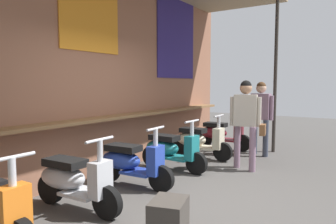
{
  "coord_description": "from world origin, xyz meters",
  "views": [
    {
      "loc": [
        -3.76,
        -2.11,
        1.61
      ],
      "look_at": [
        1.29,
        1.22,
        1.07
      ],
      "focal_mm": 33.75,
      "sensor_mm": 36.0,
      "label": 1
    }
  ],
  "objects_px": {
    "scooter_blue": "(130,162)",
    "shopper_browsing": "(246,116)",
    "scooter_teal": "(169,149)",
    "scooter_cream": "(198,140)",
    "scooter_silver": "(72,180)",
    "merchandise_crate": "(169,221)",
    "scooter_maroon": "(220,133)",
    "shopper_passing": "(261,110)"
  },
  "relations": [
    {
      "from": "scooter_cream",
      "to": "shopper_browsing",
      "type": "height_order",
      "value": "shopper_browsing"
    },
    {
      "from": "scooter_blue",
      "to": "merchandise_crate",
      "type": "relative_size",
      "value": 3.22
    },
    {
      "from": "shopper_passing",
      "to": "scooter_blue",
      "type": "bearing_deg",
      "value": 164.98
    },
    {
      "from": "scooter_silver",
      "to": "merchandise_crate",
      "type": "relative_size",
      "value": 3.22
    },
    {
      "from": "shopper_passing",
      "to": "merchandise_crate",
      "type": "bearing_deg",
      "value": -171.83
    },
    {
      "from": "scooter_maroon",
      "to": "shopper_passing",
      "type": "xyz_separation_m",
      "value": [
        -0.13,
        -1.04,
        0.63
      ]
    },
    {
      "from": "shopper_passing",
      "to": "scooter_silver",
      "type": "bearing_deg",
      "value": 169.25
    },
    {
      "from": "scooter_teal",
      "to": "scooter_maroon",
      "type": "height_order",
      "value": "same"
    },
    {
      "from": "scooter_blue",
      "to": "scooter_teal",
      "type": "bearing_deg",
      "value": 85.69
    },
    {
      "from": "scooter_maroon",
      "to": "merchandise_crate",
      "type": "height_order",
      "value": "scooter_maroon"
    },
    {
      "from": "scooter_blue",
      "to": "scooter_silver",
      "type": "bearing_deg",
      "value": -94.31
    },
    {
      "from": "scooter_cream",
      "to": "scooter_maroon",
      "type": "distance_m",
      "value": 1.15
    },
    {
      "from": "scooter_teal",
      "to": "scooter_blue",
      "type": "bearing_deg",
      "value": -89.18
    },
    {
      "from": "scooter_maroon",
      "to": "shopper_browsing",
      "type": "distance_m",
      "value": 2.0
    },
    {
      "from": "scooter_teal",
      "to": "merchandise_crate",
      "type": "distance_m",
      "value": 2.73
    },
    {
      "from": "scooter_blue",
      "to": "scooter_maroon",
      "type": "bearing_deg",
      "value": 85.69
    },
    {
      "from": "scooter_teal",
      "to": "shopper_browsing",
      "type": "bearing_deg",
      "value": 34.67
    },
    {
      "from": "scooter_blue",
      "to": "scooter_cream",
      "type": "bearing_deg",
      "value": 85.69
    },
    {
      "from": "scooter_teal",
      "to": "scooter_cream",
      "type": "bearing_deg",
      "value": 90.82
    },
    {
      "from": "scooter_maroon",
      "to": "merchandise_crate",
      "type": "distance_m",
      "value": 4.81
    },
    {
      "from": "scooter_teal",
      "to": "shopper_passing",
      "type": "relative_size",
      "value": 0.84
    },
    {
      "from": "scooter_teal",
      "to": "scooter_cream",
      "type": "xyz_separation_m",
      "value": [
        1.13,
        -0.0,
        0.0
      ]
    },
    {
      "from": "scooter_silver",
      "to": "scooter_blue",
      "type": "xyz_separation_m",
      "value": [
        1.13,
        -0.0,
        0.0
      ]
    },
    {
      "from": "scooter_teal",
      "to": "scooter_maroon",
      "type": "relative_size",
      "value": 1.0
    },
    {
      "from": "scooter_maroon",
      "to": "shopper_browsing",
      "type": "xyz_separation_m",
      "value": [
        -1.48,
        -1.19,
        0.63
      ]
    },
    {
      "from": "scooter_silver",
      "to": "scooter_cream",
      "type": "bearing_deg",
      "value": 86.78
    },
    {
      "from": "scooter_cream",
      "to": "shopper_browsing",
      "type": "xyz_separation_m",
      "value": [
        -0.33,
        -1.19,
        0.63
      ]
    },
    {
      "from": "scooter_silver",
      "to": "merchandise_crate",
      "type": "xyz_separation_m",
      "value": [
        -0.01,
        -1.49,
        -0.17
      ]
    },
    {
      "from": "scooter_maroon",
      "to": "shopper_passing",
      "type": "height_order",
      "value": "shopper_passing"
    },
    {
      "from": "scooter_teal",
      "to": "scooter_cream",
      "type": "height_order",
      "value": "same"
    },
    {
      "from": "scooter_blue",
      "to": "scooter_teal",
      "type": "height_order",
      "value": "same"
    },
    {
      "from": "shopper_browsing",
      "to": "merchandise_crate",
      "type": "distance_m",
      "value": 3.2
    },
    {
      "from": "merchandise_crate",
      "to": "scooter_silver",
      "type": "bearing_deg",
      "value": 89.6
    },
    {
      "from": "scooter_teal",
      "to": "scooter_maroon",
      "type": "distance_m",
      "value": 2.28
    },
    {
      "from": "scooter_blue",
      "to": "scooter_teal",
      "type": "relative_size",
      "value": 1.0
    },
    {
      "from": "scooter_blue",
      "to": "shopper_browsing",
      "type": "xyz_separation_m",
      "value": [
        1.95,
        -1.19,
        0.63
      ]
    },
    {
      "from": "shopper_browsing",
      "to": "scooter_silver",
      "type": "bearing_deg",
      "value": 147.06
    },
    {
      "from": "scooter_cream",
      "to": "scooter_blue",
      "type": "bearing_deg",
      "value": -91.24
    },
    {
      "from": "scooter_teal",
      "to": "merchandise_crate",
      "type": "xyz_separation_m",
      "value": [
        -2.29,
        -1.49,
        -0.17
      ]
    },
    {
      "from": "scooter_teal",
      "to": "merchandise_crate",
      "type": "height_order",
      "value": "scooter_teal"
    },
    {
      "from": "shopper_passing",
      "to": "merchandise_crate",
      "type": "height_order",
      "value": "shopper_passing"
    },
    {
      "from": "scooter_maroon",
      "to": "shopper_browsing",
      "type": "height_order",
      "value": "shopper_browsing"
    }
  ]
}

